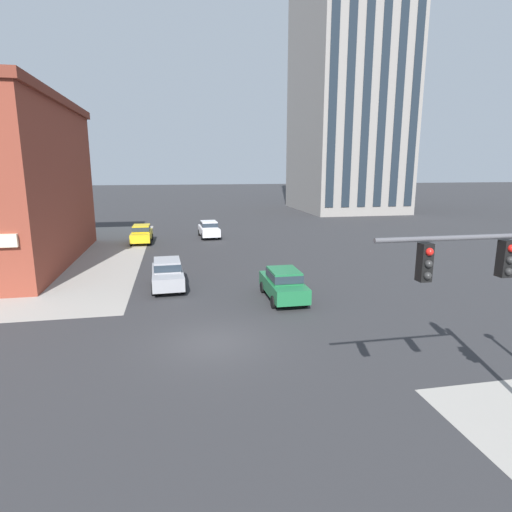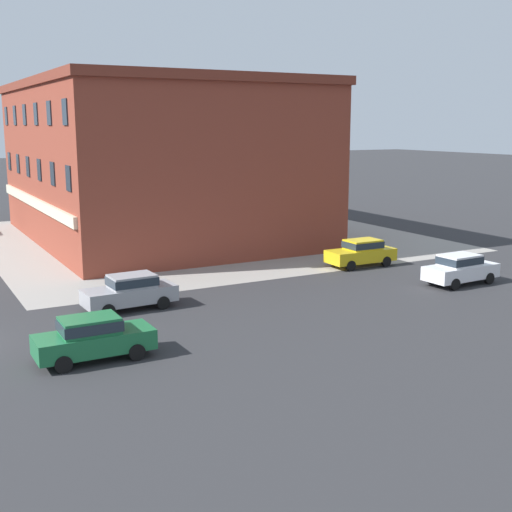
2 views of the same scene
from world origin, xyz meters
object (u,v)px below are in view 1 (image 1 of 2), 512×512
(car_main_northbound_far, at_px, (283,283))
(car_main_southbound_near, at_px, (209,229))
(car_main_southbound_far, at_px, (167,273))
(car_main_northbound_near, at_px, (142,233))

(car_main_northbound_far, relative_size, car_main_southbound_near, 0.99)
(car_main_northbound_far, bearing_deg, car_main_southbound_near, 96.10)
(car_main_southbound_near, xyz_separation_m, car_main_southbound_far, (-3.90, -17.71, 0.00))
(car_main_northbound_near, bearing_deg, car_main_northbound_far, -65.64)
(car_main_northbound_near, distance_m, car_main_southbound_far, 16.06)
(car_main_northbound_far, xyz_separation_m, car_main_southbound_near, (-2.27, 21.22, 0.00))
(car_main_southbound_far, bearing_deg, car_main_northbound_far, -29.60)
(car_main_northbound_far, xyz_separation_m, car_main_southbound_far, (-6.17, 3.50, 0.00))
(car_main_northbound_near, height_order, car_main_northbound_far, same)
(car_main_southbound_far, bearing_deg, car_main_northbound_near, 99.29)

